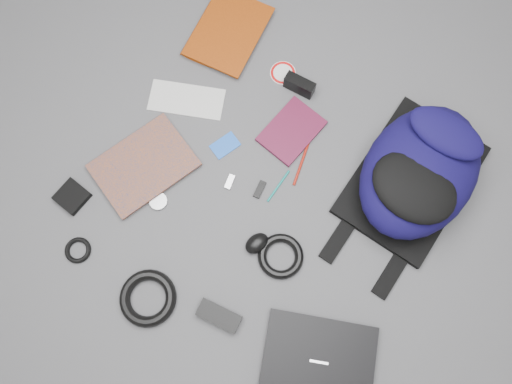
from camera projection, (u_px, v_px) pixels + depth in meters
The scene contains 22 objects.
ground at pixel (256, 194), 1.55m from camera, with size 4.00×4.00×0.00m, color #4F4F51.
backpack at pixel (420, 171), 1.46m from camera, with size 0.34×0.49×0.21m, color black, non-canonical shape.
laptop at pixel (318, 362), 1.41m from camera, with size 0.31×0.24×0.03m, color black.
textbook_red at pixel (200, 20), 1.68m from camera, with size 0.21×0.29×0.03m, color #7A2B07.
comic_book at pixel (125, 140), 1.58m from camera, with size 0.22×0.30×0.02m, color #CB5A0E.
envelope at pixel (187, 100), 1.62m from camera, with size 0.24×0.11×0.00m, color silver.
dvd_case at pixel (291, 131), 1.59m from camera, with size 0.14×0.20×0.02m, color #420C21.
compact_camera at pixel (299, 85), 1.61m from camera, with size 0.10×0.04×0.06m, color black.
sticker_disc at pixel (283, 73), 1.65m from camera, with size 0.09×0.09×0.00m, color silver.
pen_teal at pixel (278, 186), 1.55m from camera, with size 0.01×0.01×0.12m, color #0D7670.
pen_red at pixel (301, 163), 1.57m from camera, with size 0.01×0.01×0.15m, color #97180B.
id_badge at pixel (225, 145), 1.58m from camera, with size 0.06×0.09×0.00m, color blue.
usb_black at pixel (260, 189), 1.54m from camera, with size 0.02×0.06×0.01m, color black.
usb_silver at pixel (230, 182), 1.55m from camera, with size 0.02×0.05×0.01m, color #A3A2A5.
mouse at pixel (257, 243), 1.49m from camera, with size 0.05×0.08×0.04m, color black.
headphone_left at pixel (158, 201), 1.53m from camera, with size 0.06×0.06×0.01m, color #AAAAAC.
headphone_right at pixel (164, 173), 1.56m from camera, with size 0.06×0.06×0.01m, color #B3B3B5.
cable_coil at pixel (281, 256), 1.48m from camera, with size 0.14×0.14×0.03m, color black.
power_brick at pixel (219, 316), 1.44m from camera, with size 0.13×0.05×0.03m, color black.
power_cord_coil at pixel (148, 298), 1.45m from camera, with size 0.17×0.17×0.03m, color black.
pouch at pixel (72, 197), 1.53m from camera, with size 0.09×0.09×0.02m, color black.
earbud_coil at pixel (78, 250), 1.49m from camera, with size 0.08×0.08×0.01m, color black.
Camera 1 is at (0.21, -0.32, 1.50)m, focal length 35.00 mm.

